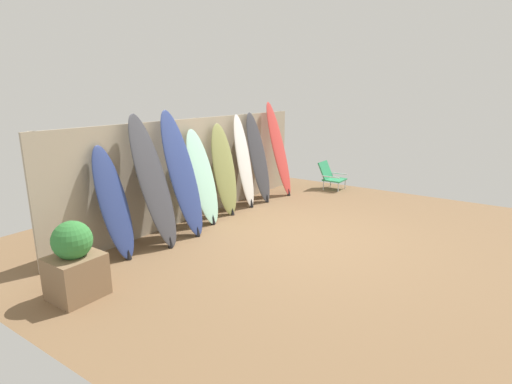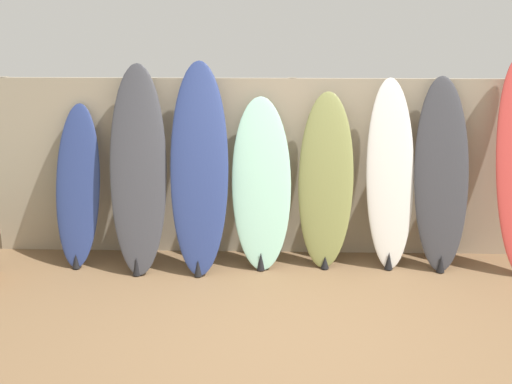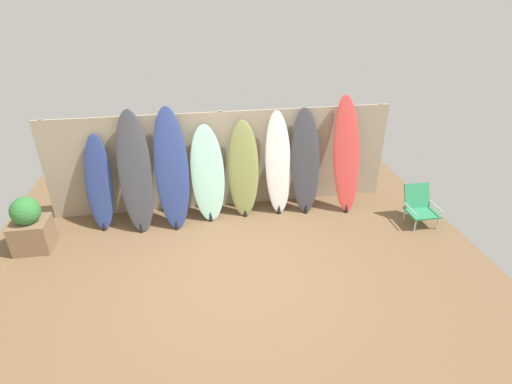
% 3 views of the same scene
% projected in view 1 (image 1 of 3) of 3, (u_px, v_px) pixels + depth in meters
% --- Properties ---
extents(ground, '(7.68, 7.68, 0.00)m').
position_uv_depth(ground, '(294.00, 236.00, 6.42)').
color(ground, brown).
extents(fence_back, '(6.08, 0.11, 1.80)m').
position_uv_depth(fence_back, '(199.00, 168.00, 7.30)').
color(fence_back, tan).
rests_on(fence_back, ground).
extents(surfboard_navy_0, '(0.44, 0.56, 1.57)m').
position_uv_depth(surfboard_navy_0, '(114.00, 203.00, 5.46)').
color(surfboard_navy_0, navy).
rests_on(surfboard_navy_0, ground).
extents(surfboard_charcoal_1, '(0.61, 0.75, 1.96)m').
position_uv_depth(surfboard_charcoal_1, '(153.00, 182.00, 5.85)').
color(surfboard_charcoal_1, '#38383D').
rests_on(surfboard_charcoal_1, ground).
extents(surfboard_navy_2, '(0.59, 0.71, 1.99)m').
position_uv_depth(surfboard_navy_2, '(182.00, 174.00, 6.31)').
color(surfboard_navy_2, navy).
rests_on(surfboard_navy_2, ground).
extents(surfboard_seafoam_3, '(0.61, 0.54, 1.64)m').
position_uv_depth(surfboard_seafoam_3, '(203.00, 178.00, 6.89)').
color(surfboard_seafoam_3, '#9ED6BC').
rests_on(surfboard_seafoam_3, ground).
extents(surfboard_olive_4, '(0.57, 0.47, 1.70)m').
position_uv_depth(surfboard_olive_4, '(224.00, 170.00, 7.39)').
color(surfboard_olive_4, olive).
rests_on(surfboard_olive_4, ground).
extents(surfboard_white_5, '(0.50, 0.46, 1.83)m').
position_uv_depth(surfboard_white_5, '(244.00, 162.00, 7.87)').
color(surfboard_white_5, white).
rests_on(surfboard_white_5, ground).
extents(surfboard_charcoal_6, '(0.53, 0.54, 1.85)m').
position_uv_depth(surfboard_charcoal_6, '(258.00, 158.00, 8.25)').
color(surfboard_charcoal_6, '#38383D').
rests_on(surfboard_charcoal_6, ground).
extents(surfboard_red_7, '(0.51, 0.67, 2.05)m').
position_uv_depth(surfboard_red_7, '(279.00, 149.00, 8.79)').
color(surfboard_red_7, '#D13D38').
rests_on(surfboard_red_7, ground).
extents(beach_chair, '(0.50, 0.57, 0.64)m').
position_uv_depth(beach_chair, '(330.00, 175.00, 9.44)').
color(beach_chair, silver).
rests_on(beach_chair, ground).
extents(planter_box, '(0.54, 0.50, 0.90)m').
position_uv_depth(planter_box, '(75.00, 263.00, 4.44)').
color(planter_box, '#846647').
rests_on(planter_box, ground).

